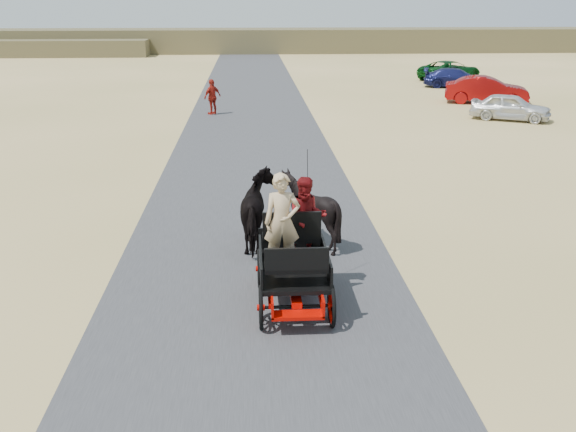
{
  "coord_description": "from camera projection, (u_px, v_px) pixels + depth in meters",
  "views": [
    {
      "loc": [
        -0.08,
        -8.41,
        5.46
      ],
      "look_at": [
        0.67,
        4.09,
        1.2
      ],
      "focal_mm": 40.0,
      "sensor_mm": 36.0,
      "label": 1
    }
  ],
  "objects": [
    {
      "name": "ground",
      "position": [
        260.0,
        378.0,
        9.72
      ],
      "size": [
        140.0,
        140.0,
        0.0
      ],
      "primitive_type": "plane",
      "color": "tan"
    },
    {
      "name": "ridge_far",
      "position": [
        249.0,
        41.0,
        67.92
      ],
      "size": [
        140.0,
        6.0,
        2.4
      ],
      "primitive_type": "cube",
      "color": "brown",
      "rests_on": "ground"
    },
    {
      "name": "car_c",
      "position": [
        456.0,
        78.0,
        41.15
      ],
      "size": [
        4.46,
        2.81,
        1.21
      ],
      "primitive_type": "imported",
      "rotation": [
        0.0,
        0.0,
        1.28
      ],
      "color": "navy",
      "rests_on": "ground"
    },
    {
      "name": "car_b",
      "position": [
        487.0,
        90.0,
        34.89
      ],
      "size": [
        4.66,
        2.74,
        1.45
      ],
      "primitive_type": "imported",
      "rotation": [
        0.0,
        0.0,
        1.28
      ],
      "color": "maroon",
      "rests_on": "ground"
    },
    {
      "name": "road",
      "position": [
        260.0,
        378.0,
        9.71
      ],
      "size": [
        6.0,
        140.0,
        0.01
      ],
      "primitive_type": "cube",
      "color": "#38383A",
      "rests_on": "ground"
    },
    {
      "name": "car_d",
      "position": [
        450.0,
        70.0,
        44.94
      ],
      "size": [
        5.23,
        4.4,
        1.33
      ],
      "primitive_type": "imported",
      "rotation": [
        0.0,
        0.0,
        2.13
      ],
      "color": "#0C4C19",
      "rests_on": "ground"
    },
    {
      "name": "horse_right",
      "position": [
        308.0,
        210.0,
        14.7
      ],
      "size": [
        1.37,
        1.54,
        1.7
      ],
      "primitive_type": "imported",
      "rotation": [
        0.0,
        0.0,
        3.14
      ],
      "color": "black",
      "rests_on": "ground"
    },
    {
      "name": "horse_left",
      "position": [
        260.0,
        211.0,
        14.64
      ],
      "size": [
        0.91,
        2.01,
        1.7
      ],
      "primitive_type": "imported",
      "rotation": [
        0.0,
        0.0,
        3.14
      ],
      "color": "black",
      "rests_on": "ground"
    },
    {
      "name": "driver_man",
      "position": [
        282.0,
        222.0,
        11.62
      ],
      "size": [
        0.66,
        0.43,
        1.8
      ],
      "primitive_type": "imported",
      "color": "tan",
      "rests_on": "carriage"
    },
    {
      "name": "pedestrian",
      "position": [
        212.0,
        97.0,
        31.51
      ],
      "size": [
        1.02,
        1.0,
        1.73
      ],
      "primitive_type": "imported",
      "rotation": [
        0.0,
        0.0,
        3.9
      ],
      "color": "maroon",
      "rests_on": "ground"
    },
    {
      "name": "passenger_woman",
      "position": [
        307.0,
        217.0,
        12.2
      ],
      "size": [
        0.77,
        0.6,
        1.58
      ],
      "primitive_type": "imported",
      "color": "#660C0F",
      "rests_on": "carriage"
    },
    {
      "name": "car_a",
      "position": [
        511.0,
        107.0,
        30.1
      ],
      "size": [
        3.9,
        3.0,
        1.24
      ],
      "primitive_type": "imported",
      "rotation": [
        0.0,
        0.0,
        1.08
      ],
      "color": "silver",
      "rests_on": "ground"
    },
    {
      "name": "carriage",
      "position": [
        293.0,
        286.0,
        11.99
      ],
      "size": [
        1.3,
        2.4,
        0.72
      ],
      "primitive_type": null,
      "color": "black",
      "rests_on": "ground"
    }
  ]
}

